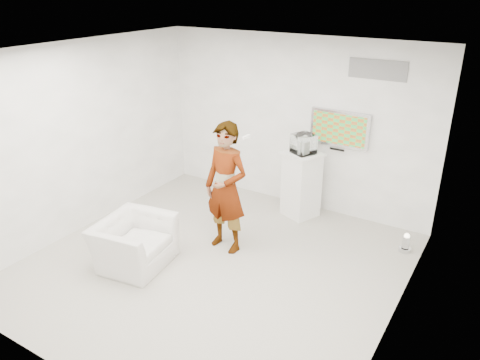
{
  "coord_description": "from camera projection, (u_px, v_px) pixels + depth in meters",
  "views": [
    {
      "loc": [
        3.33,
        -4.7,
        3.81
      ],
      "look_at": [
        0.06,
        0.6,
        1.13
      ],
      "focal_mm": 35.0,
      "sensor_mm": 36.0,
      "label": 1
    }
  ],
  "objects": [
    {
      "name": "room",
      "position": [
        212.0,
        169.0,
        6.2
      ],
      "size": [
        5.01,
        5.01,
        3.0
      ],
      "color": "#A19D94",
      "rests_on": "ground"
    },
    {
      "name": "tv",
      "position": [
        340.0,
        129.0,
        7.68
      ],
      "size": [
        1.0,
        0.08,
        0.6
      ],
      "primitive_type": "cube",
      "color": "#B9B9BD",
      "rests_on": "room"
    },
    {
      "name": "logo_decal",
      "position": [
        378.0,
        70.0,
        7.08
      ],
      "size": [
        0.9,
        0.02,
        0.3
      ],
      "primitive_type": "cube",
      "color": "slate",
      "rests_on": "room"
    },
    {
      "name": "person",
      "position": [
        226.0,
        188.0,
        6.85
      ],
      "size": [
        0.77,
        0.55,
        1.99
      ],
      "primitive_type": "imported",
      "rotation": [
        0.0,
        0.0,
        -0.11
      ],
      "color": "silver",
      "rests_on": "room"
    },
    {
      "name": "armchair",
      "position": [
        134.0,
        243.0,
        6.69
      ],
      "size": [
        1.05,
        1.16,
        0.68
      ],
      "primitive_type": "imported",
      "rotation": [
        0.0,
        0.0,
        1.71
      ],
      "color": "silver",
      "rests_on": "room"
    },
    {
      "name": "pedestal",
      "position": [
        301.0,
        184.0,
        8.02
      ],
      "size": [
        0.72,
        0.72,
        1.14
      ],
      "primitive_type": "cube",
      "rotation": [
        0.0,
        0.0,
        -0.38
      ],
      "color": "white",
      "rests_on": "room"
    },
    {
      "name": "floor_uplight",
      "position": [
        406.0,
        243.0,
        7.06
      ],
      "size": [
        0.23,
        0.23,
        0.29
      ],
      "primitive_type": "cylinder",
      "rotation": [
        0.0,
        0.0,
        0.28
      ],
      "color": "silver",
      "rests_on": "room"
    },
    {
      "name": "vitrine",
      "position": [
        304.0,
        144.0,
        7.72
      ],
      "size": [
        0.44,
        0.44,
        0.33
      ],
      "primitive_type": "cube",
      "rotation": [
        0.0,
        0.0,
        -0.47
      ],
      "color": "white",
      "rests_on": "pedestal"
    },
    {
      "name": "console",
      "position": [
        303.0,
        147.0,
        7.75
      ],
      "size": [
        0.05,
        0.15,
        0.21
      ],
      "primitive_type": "cube",
      "rotation": [
        0.0,
        0.0,
        -0.05
      ],
      "color": "white",
      "rests_on": "pedestal"
    },
    {
      "name": "wii_remote",
      "position": [
        246.0,
        137.0,
        6.5
      ],
      "size": [
        0.05,
        0.16,
        0.04
      ],
      "primitive_type": "cube",
      "rotation": [
        0.0,
        0.0,
        -0.08
      ],
      "color": "white",
      "rests_on": "person"
    }
  ]
}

